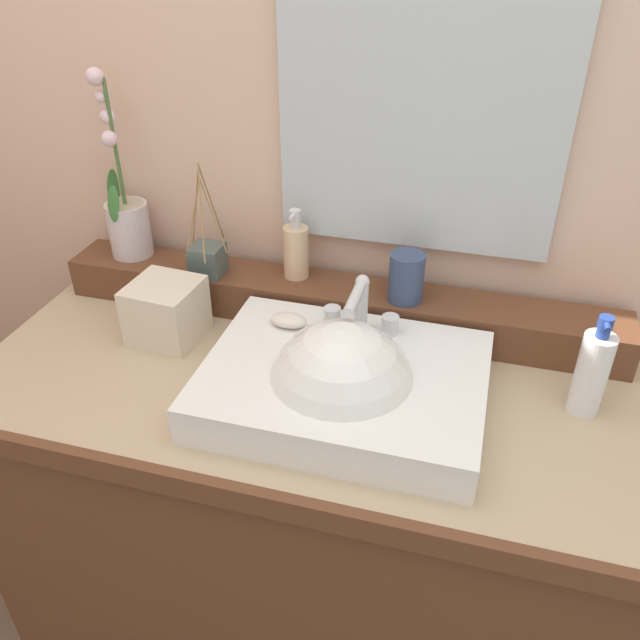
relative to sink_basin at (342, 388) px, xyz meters
The scene contains 12 objects.
wall_back 0.55m from the sink_basin, 100.86° to the left, with size 2.95×0.20×2.48m, color beige.
vanity_cabinet 0.49m from the sink_basin, 149.18° to the left, with size 1.24×0.58×0.89m.
back_ledge 0.28m from the sink_basin, 107.93° to the left, with size 1.17×0.12×0.08m, color brown.
sink_basin is the anchor object (origin of this frame).
soap_bar 0.18m from the sink_basin, 140.33° to the left, with size 0.07×0.04×0.02m, color silver.
potted_plant 0.64m from the sink_basin, 153.26° to the left, with size 0.11×0.10×0.40m.
soap_dispenser 0.35m from the sink_basin, 121.31° to the left, with size 0.05×0.05×0.15m.
tumbler_cup 0.27m from the sink_basin, 75.49° to the left, with size 0.07×0.07×0.10m, color #334264.
reed_diffuser 0.43m from the sink_basin, 145.71° to the left, with size 0.09×0.12×0.24m.
lotion_bottle 0.42m from the sink_basin, 13.94° to the left, with size 0.05×0.06×0.19m.
tissue_box 0.41m from the sink_basin, 163.96° to the left, with size 0.13×0.13×0.12m, color beige.
mirror 0.55m from the sink_basin, 80.65° to the left, with size 0.53×0.02×0.61m, color silver.
Camera 1 is at (0.29, -0.91, 1.64)m, focal length 36.55 mm.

